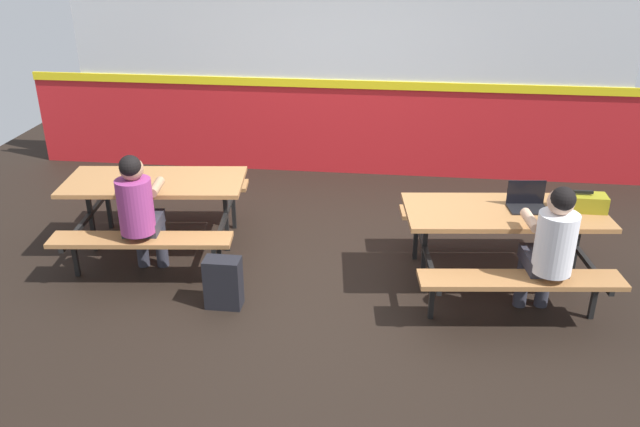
{
  "coord_description": "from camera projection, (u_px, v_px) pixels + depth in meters",
  "views": [
    {
      "loc": [
        0.64,
        -5.21,
        2.96
      ],
      "look_at": [
        0.0,
        0.07,
        0.55
      ],
      "focal_mm": 36.37,
      "sensor_mm": 36.0,
      "label": 1
    }
  ],
  "objects": [
    {
      "name": "student_nearer",
      "position": [
        139.0,
        207.0,
        5.58
      ],
      "size": [
        0.39,
        0.54,
        1.21
      ],
      "color": "#2D2D38",
      "rests_on": "ground"
    },
    {
      "name": "toolbox_grey",
      "position": [
        581.0,
        202.0,
        5.41
      ],
      "size": [
        0.4,
        0.18,
        0.18
      ],
      "color": "olive",
      "rests_on": "picnic_table_right"
    },
    {
      "name": "picnic_table_right",
      "position": [
        502.0,
        228.0,
        5.51
      ],
      "size": [
        1.75,
        1.72,
        0.74
      ],
      "color": "#9E6B3D",
      "rests_on": "ground"
    },
    {
      "name": "backpack_dark",
      "position": [
        224.0,
        283.0,
        5.38
      ],
      "size": [
        0.3,
        0.22,
        0.44
      ],
      "color": "black",
      "rests_on": "ground"
    },
    {
      "name": "ground_plane",
      "position": [
        319.0,
        272.0,
        6.0
      ],
      "size": [
        10.0,
        10.0,
        0.02
      ],
      "primitive_type": "cube",
      "color": "black"
    },
    {
      "name": "student_further",
      "position": [
        551.0,
        244.0,
        4.95
      ],
      "size": [
        0.39,
        0.54,
        1.21
      ],
      "color": "#2D2D38",
      "rests_on": "ground"
    },
    {
      "name": "picnic_table_left",
      "position": [
        156.0,
        196.0,
        6.14
      ],
      "size": [
        1.75,
        1.72,
        0.74
      ],
      "color": "#9E6B3D",
      "rests_on": "ground"
    },
    {
      "name": "accent_backdrop",
      "position": [
        345.0,
        75.0,
        7.86
      ],
      "size": [
        8.0,
        0.14,
        2.6
      ],
      "color": "red",
      "rests_on": "ground"
    },
    {
      "name": "laptop_dark",
      "position": [
        527.0,
        203.0,
        5.46
      ],
      "size": [
        0.34,
        0.26,
        0.22
      ],
      "color": "black",
      "rests_on": "picnic_table_right"
    }
  ]
}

